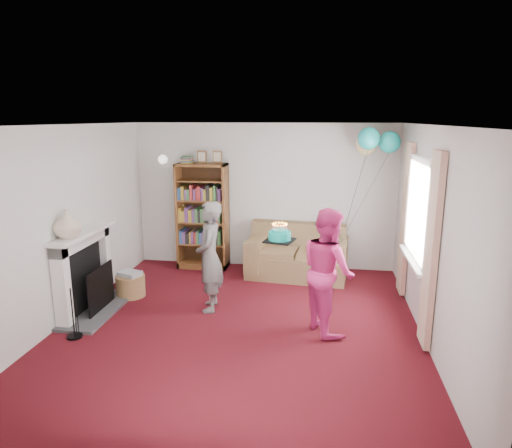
% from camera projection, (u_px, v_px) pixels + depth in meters
% --- Properties ---
extents(ground, '(5.00, 5.00, 0.00)m').
position_uv_depth(ground, '(239.00, 326.00, 5.78)').
color(ground, '#37080A').
rests_on(ground, ground).
extents(wall_back, '(4.50, 0.02, 2.50)m').
position_uv_depth(wall_back, '(264.00, 196.00, 7.91)').
color(wall_back, silver).
rests_on(wall_back, ground).
extents(wall_left, '(0.02, 5.00, 2.50)m').
position_uv_depth(wall_left, '(64.00, 225.00, 5.81)').
color(wall_left, silver).
rests_on(wall_left, ground).
extents(wall_right, '(0.02, 5.00, 2.50)m').
position_uv_depth(wall_right, '(433.00, 238.00, 5.18)').
color(wall_right, silver).
rests_on(wall_right, ground).
extents(ceiling, '(4.50, 5.00, 0.01)m').
position_uv_depth(ceiling, '(237.00, 124.00, 5.21)').
color(ceiling, white).
rests_on(ceiling, wall_back).
extents(fireplace, '(0.55, 1.80, 1.12)m').
position_uv_depth(fireplace, '(89.00, 275.00, 6.14)').
color(fireplace, '#3F3F42').
rests_on(fireplace, ground).
extents(window_bay, '(0.14, 2.02, 2.20)m').
position_uv_depth(window_bay, '(417.00, 229.00, 5.78)').
color(window_bay, white).
rests_on(window_bay, ground).
extents(wall_sconce, '(0.16, 0.23, 0.16)m').
position_uv_depth(wall_sconce, '(163.00, 159.00, 7.88)').
color(wall_sconce, gold).
rests_on(wall_sconce, ground).
extents(bookcase, '(0.87, 0.42, 2.04)m').
position_uv_depth(bookcase, '(203.00, 217.00, 7.94)').
color(bookcase, '#472B14').
rests_on(bookcase, ground).
extents(sofa, '(1.61, 0.85, 0.85)m').
position_uv_depth(sofa, '(297.00, 256.00, 7.61)').
color(sofa, olive).
rests_on(sofa, ground).
extents(wicker_basket, '(0.42, 0.42, 0.38)m').
position_uv_depth(wicker_basket, '(131.00, 285.00, 6.74)').
color(wicker_basket, olive).
rests_on(wicker_basket, ground).
extents(person_striped, '(0.44, 0.60, 1.51)m').
position_uv_depth(person_striped, '(210.00, 257.00, 6.15)').
color(person_striped, black).
rests_on(person_striped, ground).
extents(person_magenta, '(0.86, 0.93, 1.54)m').
position_uv_depth(person_magenta, '(328.00, 270.00, 5.54)').
color(person_magenta, '#CB286C').
rests_on(person_magenta, ground).
extents(birthday_cake, '(0.33, 0.33, 0.22)m').
position_uv_depth(birthday_cake, '(280.00, 236.00, 5.58)').
color(birthday_cake, black).
rests_on(birthday_cake, ground).
extents(balloons, '(0.85, 0.71, 1.80)m').
position_uv_depth(balloons, '(375.00, 142.00, 6.94)').
color(balloons, '#3F3F3F').
rests_on(balloons, ground).
extents(mantel_vase, '(0.38, 0.38, 0.36)m').
position_uv_depth(mantel_vase, '(67.00, 224.00, 5.64)').
color(mantel_vase, beige).
rests_on(mantel_vase, fireplace).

